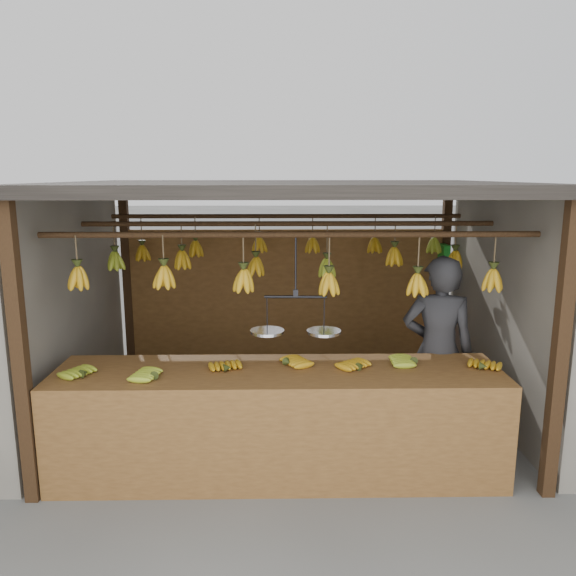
{
  "coord_description": "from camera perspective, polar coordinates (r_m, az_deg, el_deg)",
  "views": [
    {
      "loc": [
        -0.1,
        -5.47,
        2.47
      ],
      "look_at": [
        0.0,
        0.3,
        1.3
      ],
      "focal_mm": 35.0,
      "sensor_mm": 36.0,
      "label": 1
    }
  ],
  "objects": [
    {
      "name": "ground",
      "position": [
        6.0,
        0.05,
        -12.84
      ],
      "size": [
        80.0,
        80.0,
        0.0
      ],
      "primitive_type": "plane",
      "color": "#5B5B57"
    },
    {
      "name": "stall",
      "position": [
        5.82,
        -0.0,
        6.55
      ],
      "size": [
        4.3,
        3.3,
        2.4
      ],
      "color": "black",
      "rests_on": "ground"
    },
    {
      "name": "counter",
      "position": [
        4.58,
        -0.94,
        -11.1
      ],
      "size": [
        3.67,
        0.83,
        0.96
      ],
      "color": "brown",
      "rests_on": "ground"
    },
    {
      "name": "hanging_bananas",
      "position": [
        5.54,
        -0.02,
        2.74
      ],
      "size": [
        3.57,
        2.25,
        0.39
      ],
      "color": "#BF8914",
      "rests_on": "ground"
    },
    {
      "name": "balance_scale",
      "position": [
        4.64,
        0.77,
        -3.97
      ],
      "size": [
        0.74,
        0.29,
        0.82
      ],
      "color": "black",
      "rests_on": "ground"
    },
    {
      "name": "vendor",
      "position": [
        5.32,
        14.96,
        -6.26
      ],
      "size": [
        0.71,
        0.53,
        1.77
      ],
      "primitive_type": "imported",
      "rotation": [
        0.0,
        0.0,
        2.96
      ],
      "color": "#262628",
      "rests_on": "ground"
    },
    {
      "name": "bag_bundles",
      "position": [
        7.26,
        15.34,
        -0.49
      ],
      "size": [
        0.08,
        0.26,
        1.21
      ],
      "color": "#199926",
      "rests_on": "ground"
    }
  ]
}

